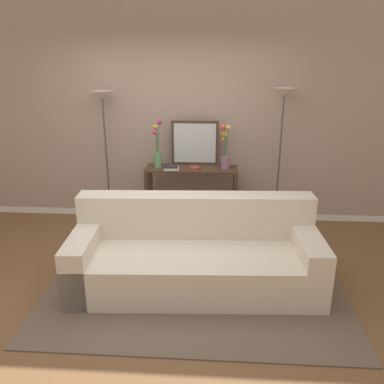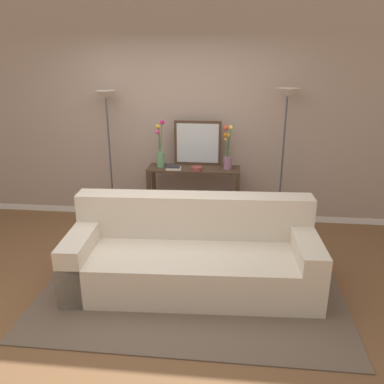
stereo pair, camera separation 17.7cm
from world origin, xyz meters
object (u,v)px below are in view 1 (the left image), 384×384
(console_table, at_px, (192,187))
(vase_tall_flowers, at_px, (158,151))
(floor_lamp_right, at_px, (282,120))
(book_stack, at_px, (171,168))
(couch, at_px, (195,257))
(floor_lamp_left, at_px, (104,121))
(fruit_bowl, at_px, (195,168))
(vase_short_flowers, at_px, (225,150))
(wall_mirror, at_px, (195,143))
(book_row_under_console, at_px, (168,222))

(console_table, relative_size, vase_tall_flowers, 1.96)
(floor_lamp_right, height_order, book_stack, floor_lamp_right)
(console_table, bearing_deg, vase_tall_flowers, 179.82)
(vase_tall_flowers, bearing_deg, couch, -67.89)
(floor_lamp_left, relative_size, fruit_bowl, 11.87)
(floor_lamp_left, distance_m, floor_lamp_right, 2.29)
(book_stack, bearing_deg, vase_tall_flowers, 154.99)
(floor_lamp_left, relative_size, vase_short_flowers, 3.14)
(floor_lamp_left, xyz_separation_m, wall_mirror, (1.18, 0.08, -0.29))
(vase_short_flowers, relative_size, book_row_under_console, 1.78)
(floor_lamp_left, bearing_deg, fruit_bowl, -8.84)
(vase_tall_flowers, bearing_deg, wall_mirror, 17.71)
(console_table, height_order, book_row_under_console, console_table)
(floor_lamp_right, xyz_separation_m, fruit_bowl, (-1.09, -0.19, -0.60))
(floor_lamp_right, relative_size, book_row_under_console, 5.76)
(vase_short_flowers, bearing_deg, floor_lamp_left, 177.54)
(console_table, bearing_deg, vase_short_flowers, 0.29)
(vase_short_flowers, relative_size, fruit_bowl, 3.78)
(vase_short_flowers, height_order, book_stack, vase_short_flowers)
(wall_mirror, relative_size, book_row_under_console, 1.93)
(console_table, height_order, fruit_bowl, fruit_bowl)
(fruit_bowl, xyz_separation_m, book_row_under_console, (-0.38, 0.12, -0.81))
(floor_lamp_left, distance_m, book_row_under_console, 1.59)
(floor_lamp_right, xyz_separation_m, wall_mirror, (-1.11, 0.08, -0.33))
(floor_lamp_left, bearing_deg, vase_tall_flowers, -5.58)
(floor_lamp_left, height_order, vase_tall_flowers, floor_lamp_left)
(couch, distance_m, book_row_under_console, 1.53)
(console_table, distance_m, wall_mirror, 0.58)
(vase_tall_flowers, bearing_deg, console_table, -0.18)
(floor_lamp_left, xyz_separation_m, vase_tall_flowers, (0.70, -0.07, -0.37))
(couch, relative_size, vase_tall_flowers, 4.07)
(couch, bearing_deg, console_table, 95.51)
(fruit_bowl, bearing_deg, book_row_under_console, 163.06)
(wall_mirror, xyz_separation_m, book_row_under_console, (-0.37, -0.15, -1.08))
(floor_lamp_right, distance_m, vase_short_flowers, 0.81)
(floor_lamp_left, relative_size, wall_mirror, 2.90)
(wall_mirror, xyz_separation_m, vase_tall_flowers, (-0.48, -0.15, -0.08))
(floor_lamp_left, bearing_deg, console_table, -3.49)
(book_stack, bearing_deg, floor_lamp_right, 6.32)
(book_stack, xyz_separation_m, book_row_under_console, (-0.07, 0.09, -0.80))
(fruit_bowl, xyz_separation_m, book_stack, (-0.31, 0.03, -0.00))
(fruit_bowl, bearing_deg, vase_short_flowers, 17.07)
(console_table, distance_m, book_row_under_console, 0.61)
(couch, distance_m, floor_lamp_right, 2.14)
(floor_lamp_left, bearing_deg, wall_mirror, 4.07)
(wall_mirror, bearing_deg, floor_lamp_left, -175.93)
(vase_short_flowers, bearing_deg, console_table, -179.71)
(floor_lamp_right, bearing_deg, wall_mirror, 175.67)
(console_table, bearing_deg, book_stack, -161.79)
(floor_lamp_left, xyz_separation_m, book_stack, (0.89, -0.16, -0.56))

